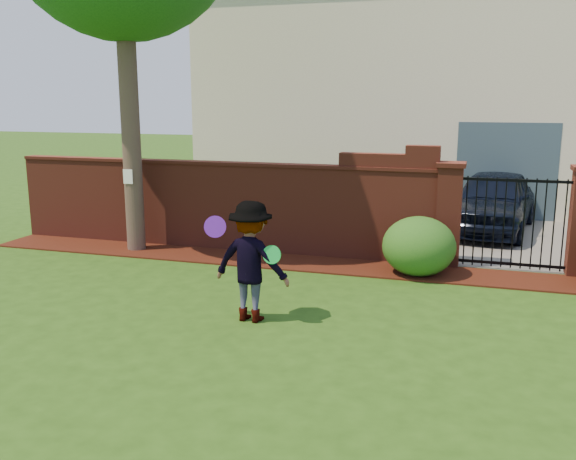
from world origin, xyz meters
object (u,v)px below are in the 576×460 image
(frisbee_purple, at_px, (215,227))
(man, at_px, (250,262))
(frisbee_green, at_px, (272,255))
(car, at_px, (491,203))

(frisbee_purple, bearing_deg, man, 23.12)
(man, xyz_separation_m, frisbee_green, (0.35, -0.11, 0.15))
(car, height_order, frisbee_green, car)
(car, bearing_deg, frisbee_green, -103.44)
(frisbee_green, bearing_deg, man, 162.79)
(car, relative_size, frisbee_purple, 13.85)
(man, xyz_separation_m, frisbee_purple, (-0.41, -0.18, 0.49))
(car, height_order, frisbee_purple, frisbee_purple)
(car, distance_m, man, 7.61)
(man, relative_size, frisbee_green, 6.65)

